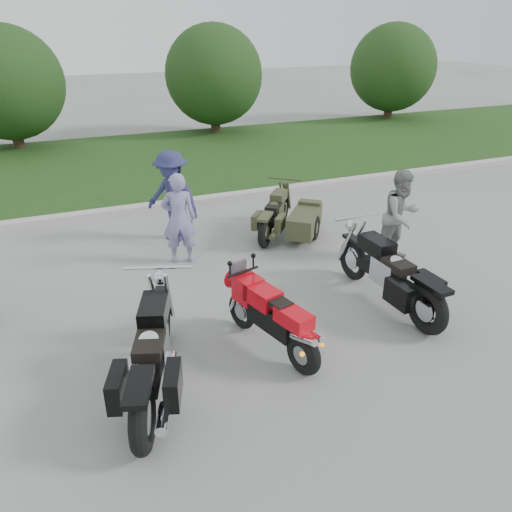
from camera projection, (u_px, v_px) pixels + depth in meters
name	position (u px, v px, depth m)	size (l,w,h in m)	color
ground	(250.00, 350.00, 6.73)	(80.00, 80.00, 0.00)	#9B9B95
curb	(155.00, 206.00, 11.70)	(60.00, 0.30, 0.15)	#B1AFA7
grass_strip	(126.00, 164.00, 15.17)	(60.00, 8.00, 0.14)	#2B531C
tree_mid_left	(7.00, 83.00, 16.02)	(3.60, 3.60, 4.00)	#3F2B1C
tree_mid_right	(214.00, 75.00, 18.44)	(3.60, 3.60, 4.00)	#3F2B1C
tree_far_right	(393.00, 68.00, 21.21)	(3.60, 3.60, 4.00)	#3F2B1C
sportbike_red	(272.00, 317.00, 6.52)	(0.67, 1.82, 0.88)	black
cruiser_left	(153.00, 358.00, 5.73)	(1.00, 2.49, 0.99)	black
cruiser_right	(392.00, 277.00, 7.57)	(0.46, 2.53, 0.97)	black
cruiser_sidecar	(292.00, 219.00, 10.10)	(1.74, 1.93, 0.81)	black
person_stripe	(179.00, 219.00, 8.86)	(0.61, 0.40, 1.67)	#8780AE
person_grey	(401.00, 216.00, 8.94)	(0.82, 0.64, 1.69)	gray
person_denim	(172.00, 197.00, 9.76)	(1.17, 0.67, 1.81)	navy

